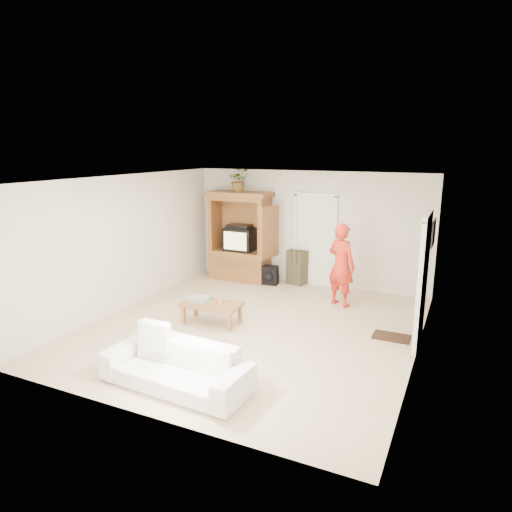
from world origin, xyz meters
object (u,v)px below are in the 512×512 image
at_px(man, 341,265).
at_px(sofa, 176,366).
at_px(armoire, 241,242).
at_px(coffee_table, 212,306).

xyz_separation_m(man, sofa, (-1.12, -4.10, -0.54)).
height_order(armoire, man, armoire).
distance_m(armoire, man, 2.79).
xyz_separation_m(armoire, sofa, (1.55, -4.93, -0.61)).
bearing_deg(sofa, coffee_table, 111.63).
xyz_separation_m(armoire, man, (2.66, -0.83, -0.07)).
bearing_deg(coffee_table, man, 43.98).
bearing_deg(sofa, armoire, 110.59).
bearing_deg(man, armoire, 5.23).
distance_m(sofa, coffee_table, 2.25).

